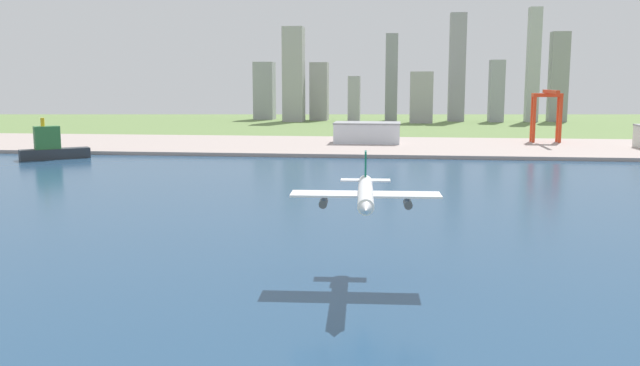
# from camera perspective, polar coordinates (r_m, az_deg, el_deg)

# --- Properties ---
(ground_plane) EXTENTS (2400.00, 2400.00, 0.00)m
(ground_plane) POSITION_cam_1_polar(r_m,az_deg,el_deg) (318.35, 3.66, -0.39)
(ground_plane) COLOR #648146
(water_bay) EXTENTS (840.00, 360.00, 0.15)m
(water_bay) POSITION_cam_1_polar(r_m,az_deg,el_deg) (259.35, 2.97, -2.45)
(water_bay) COLOR navy
(water_bay) RESTS_ON ground
(industrial_pier) EXTENTS (840.00, 140.00, 2.50)m
(industrial_pier) POSITION_cam_1_polar(r_m,az_deg,el_deg) (506.59, 4.80, 3.12)
(industrial_pier) COLOR #A89790
(industrial_pier) RESTS_ON ground
(airplane_landing) EXTENTS (37.46, 41.75, 12.28)m
(airplane_landing) POSITION_cam_1_polar(r_m,az_deg,el_deg) (165.22, 3.87, -0.92)
(airplane_landing) COLOR white
(container_barge) EXTENTS (39.86, 33.19, 26.46)m
(container_barge) POSITION_cam_1_polar(r_m,az_deg,el_deg) (463.55, -21.75, 2.83)
(container_barge) COLOR #2D3338
(container_barge) RESTS_ON water_bay
(port_crane_red) EXTENTS (21.99, 47.95, 40.41)m
(port_crane_red) POSITION_cam_1_polar(r_m,az_deg,el_deg) (549.26, 18.69, 6.29)
(port_crane_red) COLOR red
(port_crane_red) RESTS_ON industrial_pier
(warehouse_main) EXTENTS (50.58, 29.83, 15.77)m
(warehouse_main) POSITION_cam_1_polar(r_m,az_deg,el_deg) (519.92, 4.01, 4.29)
(warehouse_main) COLOR silver
(warehouse_main) RESTS_ON industrial_pier
(distant_skyline) EXTENTS (387.80, 77.30, 136.03)m
(distant_skyline) POSITION_cam_1_polar(r_m,az_deg,el_deg) (841.51, 6.42, 8.52)
(distant_skyline) COLOR #9D9FA6
(distant_skyline) RESTS_ON ground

